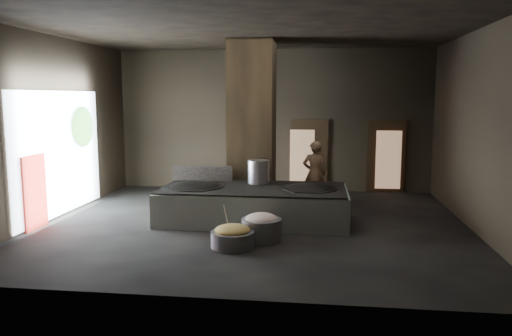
# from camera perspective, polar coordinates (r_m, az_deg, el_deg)

# --- Properties ---
(floor) EXTENTS (10.00, 9.00, 0.10)m
(floor) POSITION_cam_1_polar(r_m,az_deg,el_deg) (12.00, -0.26, -6.61)
(floor) COLOR black
(floor) RESTS_ON ground
(ceiling) EXTENTS (10.00, 9.00, 0.10)m
(ceiling) POSITION_cam_1_polar(r_m,az_deg,el_deg) (11.70, -0.28, 15.73)
(ceiling) COLOR black
(ceiling) RESTS_ON back_wall
(back_wall) EXTENTS (10.00, 0.10, 4.50)m
(back_wall) POSITION_cam_1_polar(r_m,az_deg,el_deg) (16.14, 1.90, 5.46)
(back_wall) COLOR black
(back_wall) RESTS_ON ground
(front_wall) EXTENTS (10.00, 0.10, 4.50)m
(front_wall) POSITION_cam_1_polar(r_m,az_deg,el_deg) (7.16, -5.15, 2.06)
(front_wall) COLOR black
(front_wall) RESTS_ON ground
(left_wall) EXTENTS (0.10, 9.00, 4.50)m
(left_wall) POSITION_cam_1_polar(r_m,az_deg,el_deg) (13.28, -22.48, 4.27)
(left_wall) COLOR black
(left_wall) RESTS_ON ground
(right_wall) EXTENTS (0.10, 9.00, 4.50)m
(right_wall) POSITION_cam_1_polar(r_m,az_deg,el_deg) (12.04, 24.35, 3.83)
(right_wall) COLOR black
(right_wall) RESTS_ON ground
(pillar) EXTENTS (1.20, 1.20, 4.50)m
(pillar) POSITION_cam_1_polar(r_m,az_deg,el_deg) (13.55, -0.45, 4.95)
(pillar) COLOR black
(pillar) RESTS_ON ground
(hearth_platform) EXTENTS (4.53, 2.20, 0.78)m
(hearth_platform) POSITION_cam_1_polar(r_m,az_deg,el_deg) (12.18, -0.28, -4.25)
(hearth_platform) COLOR silver
(hearth_platform) RESTS_ON ground
(platform_cap) EXTENTS (4.41, 2.12, 0.03)m
(platform_cap) POSITION_cam_1_polar(r_m,az_deg,el_deg) (12.09, -0.28, -2.29)
(platform_cap) COLOR black
(platform_cap) RESTS_ON hearth_platform
(wok_left) EXTENTS (1.42, 1.42, 0.39)m
(wok_left) POSITION_cam_1_polar(r_m,az_deg,el_deg) (12.33, -7.01, -2.45)
(wok_left) COLOR black
(wok_left) RESTS_ON hearth_platform
(wok_left_rim) EXTENTS (1.45, 1.45, 0.05)m
(wok_left_rim) POSITION_cam_1_polar(r_m,az_deg,el_deg) (12.32, -7.01, -2.13)
(wok_left_rim) COLOR black
(wok_left_rim) RESTS_ON hearth_platform
(wok_right) EXTENTS (1.32, 1.32, 0.37)m
(wok_right) POSITION_cam_1_polar(r_m,az_deg,el_deg) (12.05, 6.13, -2.69)
(wok_right) COLOR black
(wok_right) RESTS_ON hearth_platform
(wok_right_rim) EXTENTS (1.35, 1.35, 0.05)m
(wok_right_rim) POSITION_cam_1_polar(r_m,az_deg,el_deg) (12.04, 6.14, -2.36)
(wok_right_rim) COLOR black
(wok_right_rim) RESTS_ON hearth_platform
(stock_pot) EXTENTS (0.55, 0.55, 0.59)m
(stock_pot) POSITION_cam_1_polar(r_m,az_deg,el_deg) (12.57, 0.28, -0.43)
(stock_pot) COLOR #AEB0B6
(stock_pot) RESTS_ON hearth_platform
(splash_guard) EXTENTS (1.57, 0.08, 0.39)m
(splash_guard) POSITION_cam_1_polar(r_m,az_deg,el_deg) (13.05, -6.16, -0.61)
(splash_guard) COLOR black
(splash_guard) RESTS_ON hearth_platform
(cook) EXTENTS (0.72, 0.53, 1.81)m
(cook) POSITION_cam_1_polar(r_m,az_deg,el_deg) (13.85, 6.70, -0.64)
(cook) COLOR brown
(cook) RESTS_ON ground
(veg_basin) EXTENTS (1.08, 1.08, 0.32)m
(veg_basin) POSITION_cam_1_polar(r_m,az_deg,el_deg) (10.15, -2.68, -8.13)
(veg_basin) COLOR slate
(veg_basin) RESTS_ON ground
(veg_fill) EXTENTS (0.72, 0.72, 0.22)m
(veg_fill) POSITION_cam_1_polar(r_m,az_deg,el_deg) (10.10, -2.69, -7.11)
(veg_fill) COLOR #98A550
(veg_fill) RESTS_ON veg_basin
(ladle) EXTENTS (0.08, 0.35, 0.63)m
(ladle) POSITION_cam_1_polar(r_m,az_deg,el_deg) (10.22, -3.38, -5.77)
(ladle) COLOR #AEB0B6
(ladle) RESTS_ON veg_basin
(meat_basin) EXTENTS (1.12, 1.12, 0.46)m
(meat_basin) POSITION_cam_1_polar(r_m,az_deg,el_deg) (10.59, 0.63, -7.03)
(meat_basin) COLOR slate
(meat_basin) RESTS_ON ground
(meat_fill) EXTENTS (0.70, 0.70, 0.27)m
(meat_fill) POSITION_cam_1_polar(r_m,az_deg,el_deg) (10.53, 0.63, -5.89)
(meat_fill) COLOR tan
(meat_fill) RESTS_ON meat_basin
(doorway_near) EXTENTS (1.18, 0.08, 2.38)m
(doorway_near) POSITION_cam_1_polar(r_m,az_deg,el_deg) (16.06, 6.11, 1.29)
(doorway_near) COLOR black
(doorway_near) RESTS_ON ground
(doorway_near_glow) EXTENTS (0.77, 0.04, 1.83)m
(doorway_near_glow) POSITION_cam_1_polar(r_m,az_deg,el_deg) (16.03, 5.28, 1.11)
(doorway_near_glow) COLOR #8C6647
(doorway_near_glow) RESTS_ON ground
(doorway_far) EXTENTS (1.18, 0.08, 2.38)m
(doorway_far) POSITION_cam_1_polar(r_m,az_deg,el_deg) (16.19, 14.63, 1.12)
(doorway_far) COLOR black
(doorway_far) RESTS_ON ground
(doorway_far_glow) EXTENTS (0.77, 0.04, 1.82)m
(doorway_far_glow) POSITION_cam_1_polar(r_m,az_deg,el_deg) (16.11, 14.89, 0.90)
(doorway_far_glow) COLOR #8C6647
(doorway_far_glow) RESTS_ON ground
(left_opening) EXTENTS (0.04, 4.20, 3.10)m
(left_opening) POSITION_cam_1_polar(r_m,az_deg,el_deg) (13.46, -21.54, 1.58)
(left_opening) COLOR white
(left_opening) RESTS_ON ground
(pavilion_sliver) EXTENTS (0.05, 0.90, 1.70)m
(pavilion_sliver) POSITION_cam_1_polar(r_m,az_deg,el_deg) (12.41, -23.96, -2.56)
(pavilion_sliver) COLOR maroon
(pavilion_sliver) RESTS_ON ground
(tree_silhouette) EXTENTS (0.28, 1.10, 1.10)m
(tree_silhouette) POSITION_cam_1_polar(r_m,az_deg,el_deg) (14.33, -19.19, 4.48)
(tree_silhouette) COLOR #194714
(tree_silhouette) RESTS_ON left_opening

